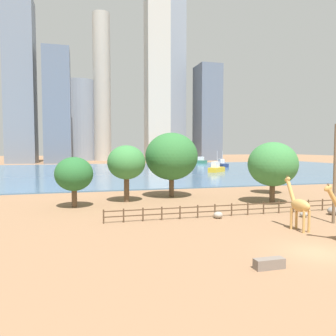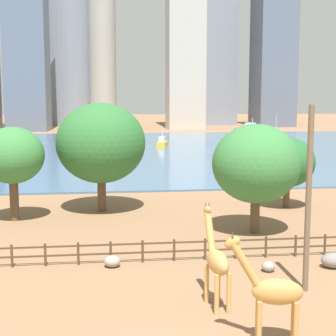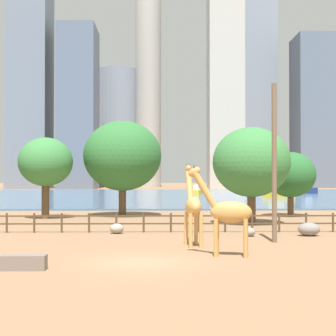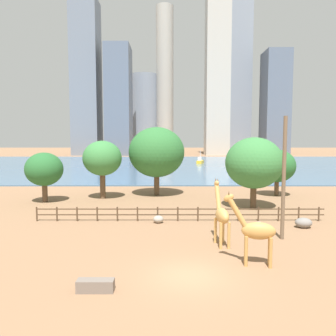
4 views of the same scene
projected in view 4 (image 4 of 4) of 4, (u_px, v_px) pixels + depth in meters
ground_plane at (173, 164)px, 97.42m from camera, size 400.00×400.00×0.00m
harbor_water at (173, 165)px, 94.42m from camera, size 180.00×86.00×0.20m
giraffe_tall at (222, 215)px, 22.81m from camera, size 1.03×2.99×4.56m
giraffe_companion at (256, 231)px, 19.08m from camera, size 3.14×1.16×4.36m
utility_pole at (285, 178)px, 23.93m from camera, size 0.28×0.28×9.08m
boulder_near_fence at (159, 219)px, 29.03m from camera, size 0.91×0.87×0.65m
boulder_by_pole at (260, 225)px, 27.25m from camera, size 0.74×0.74×0.56m
boulder_small at (305, 223)px, 27.40m from camera, size 1.39×1.12×0.84m
feeding_trough at (96, 285)px, 15.91m from camera, size 1.80×0.60×0.60m
enclosure_fence at (180, 213)px, 29.61m from camera, size 26.12×0.14×1.30m
tree_left_large at (157, 152)px, 43.10m from camera, size 7.34×7.34×9.01m
tree_center_broad at (103, 159)px, 40.68m from camera, size 4.83×4.83×7.24m
tree_right_tall at (278, 166)px, 42.75m from camera, size 4.72×4.72×6.06m
tree_left_small at (255, 163)px, 34.85m from camera, size 6.09×6.09×7.63m
tree_right_small at (45, 169)px, 38.49m from camera, size 4.37×4.37×5.87m
boat_ferry at (276, 159)px, 104.21m from camera, size 2.36×6.28×5.62m
boat_sailboat at (258, 155)px, 130.19m from camera, size 6.38×6.17×2.87m
boat_tug at (201, 161)px, 98.18m from camera, size 2.69×4.61×3.92m
boat_barge at (258, 164)px, 82.79m from camera, size 6.36×6.14×5.86m
skyline_tower_needle at (145, 114)px, 180.89m from camera, size 16.17×16.17×42.64m
skyline_block_central at (166, 81)px, 175.71m from camera, size 9.25×9.25×77.59m
skyline_tower_glass at (236, 57)px, 177.00m from camera, size 16.52×12.49×103.32m
skyline_block_left at (120, 101)px, 152.71m from camera, size 11.35×15.77×50.31m
skyline_block_right at (218, 64)px, 152.11m from camera, size 10.86×10.78×85.05m
skyline_tower_short at (87, 79)px, 153.70m from camera, size 12.23×13.87×71.63m
skyline_block_wide at (276, 103)px, 166.48m from camera, size 12.09×14.68×51.67m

